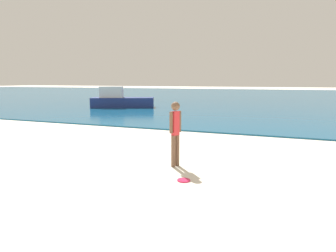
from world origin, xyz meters
name	(u,v)px	position (x,y,z in m)	size (l,w,h in m)	color
water	(255,96)	(0.00, 41.85, 0.03)	(160.00, 60.00, 0.06)	#14567F
person_standing	(175,130)	(1.08, 7.09, 0.89)	(0.21, 0.33, 1.56)	brown
frisbee	(184,180)	(1.60, 6.16, 0.01)	(0.27, 0.27, 0.03)	#E51E4C
boat_near	(120,100)	(-7.93, 19.89, 0.60)	(4.82, 3.13, 1.57)	navy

